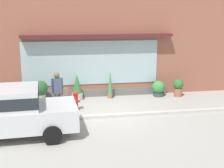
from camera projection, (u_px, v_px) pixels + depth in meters
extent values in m
plane|color=#9E9B93|center=(108.00, 116.00, 12.53)|extent=(60.00, 60.00, 0.00)
cube|color=#B2B2AD|center=(109.00, 116.00, 12.33)|extent=(14.00, 0.24, 0.12)
cube|color=#935642|center=(97.00, 43.00, 15.02)|extent=(14.00, 0.36, 5.17)
cube|color=#9EB7BC|center=(91.00, 63.00, 14.98)|extent=(6.47, 0.03, 2.08)
cube|color=#4C1E23|center=(98.00, 36.00, 14.60)|extent=(7.07, 0.56, 0.12)
cube|color=#605E59|center=(98.00, 93.00, 15.35)|extent=(6.87, 0.20, 0.36)
cylinder|color=red|center=(76.00, 109.00, 13.23)|extent=(0.32, 0.32, 0.06)
cylinder|color=red|center=(76.00, 102.00, 13.16)|extent=(0.21, 0.21, 0.58)
sphere|color=red|center=(75.00, 94.00, 13.07)|extent=(0.23, 0.23, 0.23)
cylinder|color=red|center=(72.00, 102.00, 13.12)|extent=(0.10, 0.09, 0.09)
cylinder|color=red|center=(79.00, 101.00, 13.17)|extent=(0.10, 0.09, 0.09)
cylinder|color=red|center=(76.00, 102.00, 13.01)|extent=(0.09, 0.10, 0.09)
cylinder|color=brown|center=(60.00, 103.00, 12.78)|extent=(0.12, 0.12, 0.83)
cylinder|color=brown|center=(56.00, 104.00, 12.70)|extent=(0.12, 0.12, 0.83)
cube|color=#475675|center=(57.00, 86.00, 12.57)|extent=(0.37, 0.29, 0.62)
sphere|color=brown|center=(57.00, 75.00, 12.47)|extent=(0.23, 0.23, 0.23)
cylinder|color=#475675|center=(62.00, 85.00, 12.66)|extent=(0.08, 0.08, 0.59)
cylinder|color=#475675|center=(52.00, 86.00, 12.47)|extent=(0.08, 0.08, 0.59)
cube|color=#846647|center=(65.00, 91.00, 12.75)|extent=(0.26, 0.17, 0.28)
cube|color=silver|center=(8.00, 118.00, 10.32)|extent=(4.57, 2.08, 0.71)
cylinder|color=black|center=(51.00, 116.00, 11.60)|extent=(0.61, 0.21, 0.60)
cylinder|color=black|center=(52.00, 135.00, 9.79)|extent=(0.61, 0.21, 0.60)
cylinder|color=#9E6042|center=(178.00, 92.00, 15.32)|extent=(0.40, 0.40, 0.39)
sphere|color=#2D6B33|center=(178.00, 84.00, 15.23)|extent=(0.48, 0.48, 0.48)
cylinder|color=#B7B2A3|center=(41.00, 98.00, 14.34)|extent=(0.43, 0.43, 0.37)
sphere|color=#23562D|center=(40.00, 88.00, 14.23)|extent=(0.67, 0.67, 0.67)
cylinder|color=#B7B2A3|center=(19.00, 99.00, 14.34)|extent=(0.32, 0.32, 0.26)
cone|color=#4C934C|center=(19.00, 89.00, 14.23)|extent=(0.29, 0.29, 0.69)
cylinder|color=#B7B2A3|center=(77.00, 96.00, 14.74)|extent=(0.51, 0.51, 0.33)
cone|color=#2D6B33|center=(77.00, 84.00, 14.60)|extent=(0.46, 0.46, 0.89)
cylinder|color=#33473D|center=(158.00, 94.00, 15.39)|extent=(0.51, 0.51, 0.18)
sphere|color=#3D8442|center=(159.00, 87.00, 15.30)|extent=(0.62, 0.62, 0.62)
cylinder|color=#9E6042|center=(110.00, 96.00, 15.04)|extent=(0.25, 0.25, 0.22)
cone|color=#3D8442|center=(110.00, 82.00, 14.89)|extent=(0.22, 0.22, 1.10)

